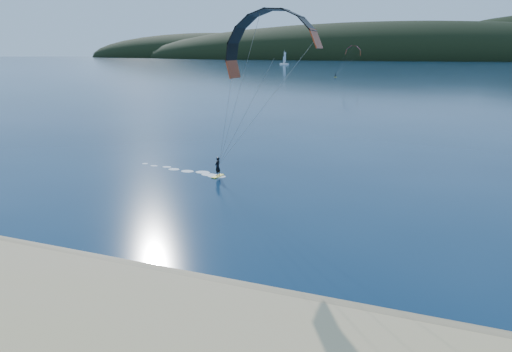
{
  "coord_description": "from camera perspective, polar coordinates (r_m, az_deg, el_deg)",
  "views": [
    {
      "loc": [
        12.02,
        -15.02,
        12.49
      ],
      "look_at": [
        2.68,
        10.0,
        5.0
      ],
      "focal_mm": 31.38,
      "sensor_mm": 36.0,
      "label": 1
    }
  ],
  "objects": [
    {
      "name": "ground",
      "position": [
        22.94,
        -15.99,
        -18.01
      ],
      "size": [
        1800.0,
        1800.0,
        0.0
      ],
      "primitive_type": "plane",
      "color": "#08203B",
      "rests_on": "ground"
    },
    {
      "name": "wet_sand",
      "position": [
        26.08,
        -10.06,
        -13.08
      ],
      "size": [
        220.0,
        2.5,
        0.1
      ],
      "color": "olive",
      "rests_on": "ground"
    },
    {
      "name": "sailboat",
      "position": [
        427.82,
        3.62,
        14.1
      ],
      "size": [
        9.37,
        6.19,
        13.08
      ],
      "color": "white",
      "rests_on": "ground"
    },
    {
      "name": "kitesurfer_far",
      "position": [
        222.13,
        12.22,
        14.96
      ],
      "size": [
        12.85,
        5.08,
        13.59
      ],
      "color": "yellow",
      "rests_on": "ground"
    },
    {
      "name": "kitesurfer_near",
      "position": [
        38.04,
        1.87,
        14.2
      ],
      "size": [
        22.33,
        7.38,
        15.14
      ],
      "color": "yellow",
      "rests_on": "ground"
    },
    {
      "name": "headland",
      "position": [
        760.49,
        20.22,
        13.81
      ],
      "size": [
        1200.0,
        310.0,
        140.0
      ],
      "color": "black",
      "rests_on": "ground"
    }
  ]
}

